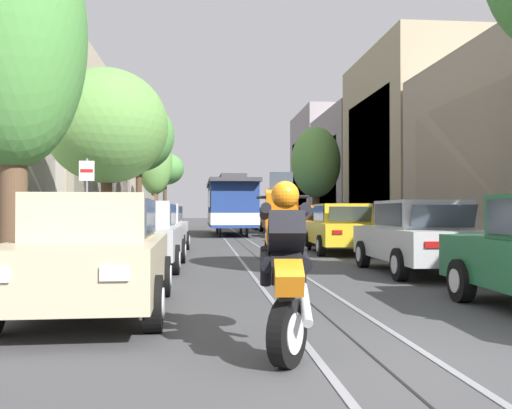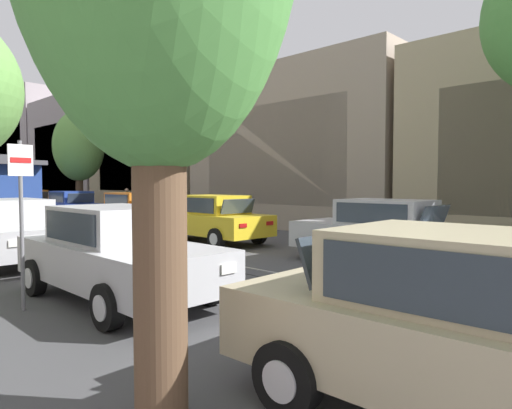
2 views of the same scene
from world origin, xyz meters
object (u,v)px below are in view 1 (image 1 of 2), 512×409
(parked_car_blue_fifth_right, at_px, (293,222))
(street_tree_kerb_left_far, at_px, (165,169))
(street_tree_kerb_right_second, at_px, (316,163))
(pedestrian_on_left_pavement, at_px, (359,218))
(parked_car_orange_sixth_right, at_px, (278,220))
(parked_car_beige_near_left, at_px, (93,252))
(parked_car_yellow_mid_right, at_px, (341,228))
(street_tree_kerb_left_fourth, at_px, (155,163))
(parked_car_orange_fourth_right, at_px, (316,224))
(parked_car_silver_second_right, at_px, (419,237))
(street_tree_kerb_left_near, at_px, (14,39))
(street_tree_kerb_left_second, at_px, (107,127))
(street_sign_post, at_px, (87,199))
(parked_car_silver_mid_left, at_px, (157,228))
(street_tree_kerb_left_mid, at_px, (139,137))
(parked_car_blue_far_right, at_px, (266,218))
(parked_car_silver_second_left, at_px, (141,235))
(motorcycle_with_rider, at_px, (284,257))
(cable_car_trolley, at_px, (231,205))

(parked_car_blue_fifth_right, height_order, street_tree_kerb_left_far, street_tree_kerb_left_far)
(street_tree_kerb_right_second, relative_size, pedestrian_on_left_pavement, 3.65)
(parked_car_orange_sixth_right, bearing_deg, parked_car_beige_near_left, -102.62)
(parked_car_beige_near_left, distance_m, parked_car_yellow_mid_right, 11.77)
(parked_car_beige_near_left, distance_m, street_tree_kerb_left_fourth, 30.32)
(parked_car_beige_near_left, xyz_separation_m, street_tree_kerb_right_second, (7.91, 24.34, 3.30))
(parked_car_beige_near_left, bearing_deg, parked_car_yellow_mid_right, 59.94)
(parked_car_orange_fourth_right, height_order, parked_car_blue_fifth_right, same)
(parked_car_beige_near_left, distance_m, parked_car_orange_sixth_right, 28.17)
(parked_car_silver_second_right, relative_size, parked_car_orange_fourth_right, 1.00)
(street_tree_kerb_left_near, distance_m, street_tree_kerb_left_second, 9.11)
(parked_car_silver_second_right, bearing_deg, street_sign_post, 164.59)
(parked_car_silver_mid_left, xyz_separation_m, street_tree_kerb_left_second, (-1.64, 0.23, 3.30))
(street_tree_kerb_left_mid, bearing_deg, street_tree_kerb_right_second, 22.58)
(parked_car_silver_second_right, relative_size, street_tree_kerb_left_far, 0.72)
(parked_car_blue_far_right, bearing_deg, parked_car_orange_fourth_right, -89.66)
(parked_car_orange_fourth_right, relative_size, street_tree_kerb_left_fourth, 0.64)
(parked_car_blue_far_right, xyz_separation_m, street_sign_post, (-7.40, -27.34, 0.83))
(parked_car_orange_fourth_right, bearing_deg, parked_car_silver_second_left, -121.73)
(parked_car_silver_second_right, distance_m, street_tree_kerb_left_fourth, 27.28)
(parked_car_beige_near_left, distance_m, pedestrian_on_left_pavement, 24.58)
(parked_car_beige_near_left, height_order, parked_car_silver_mid_left, same)
(parked_car_orange_sixth_right, distance_m, street_tree_kerb_left_second, 18.44)
(parked_car_yellow_mid_right, bearing_deg, parked_car_beige_near_left, -120.06)
(street_tree_kerb_left_second, xyz_separation_m, motorcycle_with_rider, (3.89, -13.56, -3.18))
(parked_car_blue_far_right, height_order, street_tree_kerb_right_second, street_tree_kerb_right_second)
(street_tree_kerb_left_second, bearing_deg, parked_car_blue_fifth_right, 53.16)
(parked_car_silver_mid_left, bearing_deg, street_tree_kerb_left_near, -100.59)
(parked_car_orange_sixth_right, bearing_deg, street_tree_kerb_left_far, 124.17)
(parked_car_blue_fifth_right, relative_size, street_tree_kerb_left_far, 0.73)
(parked_car_silver_mid_left, distance_m, street_tree_kerb_left_mid, 10.49)
(parked_car_orange_sixth_right, xyz_separation_m, street_tree_kerb_right_second, (1.76, -3.14, 3.30))
(parked_car_orange_sixth_right, bearing_deg, parked_car_blue_far_right, 90.73)
(parked_car_yellow_mid_right, bearing_deg, street_sign_post, -151.29)
(street_tree_kerb_left_near, height_order, street_tree_kerb_left_far, street_tree_kerb_left_near)
(parked_car_beige_near_left, height_order, street_tree_kerb_left_fourth, street_tree_kerb_left_fourth)
(parked_car_orange_fourth_right, height_order, street_tree_kerb_left_far, street_tree_kerb_left_far)
(street_sign_post, bearing_deg, street_tree_kerb_left_second, 93.90)
(parked_car_blue_fifth_right, distance_m, street_sign_post, 17.03)
(street_tree_kerb_left_mid, bearing_deg, street_sign_post, -88.70)
(parked_car_orange_sixth_right, xyz_separation_m, street_tree_kerb_left_near, (-7.83, -25.49, 3.42))
(parked_car_beige_near_left, distance_m, street_tree_kerb_left_near, 4.30)
(parked_car_blue_far_right, height_order, pedestrian_on_left_pavement, pedestrian_on_left_pavement)
(parked_car_silver_mid_left, height_order, parked_car_blue_fifth_right, same)
(cable_car_trolley, bearing_deg, pedestrian_on_left_pavement, -12.38)
(parked_car_blue_far_right, bearing_deg, parked_car_silver_mid_left, -105.04)
(street_tree_kerb_left_mid, xyz_separation_m, pedestrian_on_left_pavement, (11.54, 2.14, -4.02))
(parked_car_blue_far_right, bearing_deg, parked_car_beige_near_left, -100.26)
(motorcycle_with_rider, relative_size, pedestrian_on_left_pavement, 1.10)
(pedestrian_on_left_pavement, bearing_deg, motorcycle_with_rider, -107.07)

